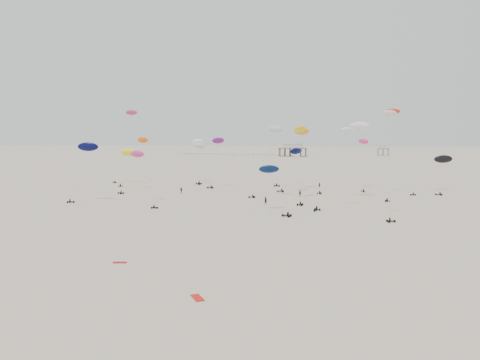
% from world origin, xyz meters
% --- Properties ---
extents(ground_plane, '(900.00, 900.00, 0.00)m').
position_xyz_m(ground_plane, '(0.00, 200.00, 0.00)').
color(ground_plane, beige).
extents(pavilion_main, '(21.00, 13.00, 9.80)m').
position_xyz_m(pavilion_main, '(-10.00, 350.00, 4.22)').
color(pavilion_main, brown).
rests_on(pavilion_main, ground).
extents(pavilion_small, '(9.00, 7.00, 8.00)m').
position_xyz_m(pavilion_small, '(60.00, 380.00, 3.49)').
color(pavilion_small, brown).
rests_on(pavilion_small, ground).
extents(pier_fence, '(80.20, 0.20, 1.50)m').
position_xyz_m(pier_fence, '(-62.00, 350.00, 0.77)').
color(pier_fence, black).
rests_on(pier_fence, ground).
extents(rig_0, '(4.11, 15.46, 17.99)m').
position_xyz_m(rig_0, '(28.88, 138.97, 11.55)').
color(rig_0, black).
rests_on(rig_0, ground).
extents(rig_1, '(7.07, 7.17, 25.45)m').
position_xyz_m(rig_1, '(-50.68, 143.81, 20.14)').
color(rig_1, black).
rests_on(rig_1, ground).
extents(rig_2, '(8.39, 10.46, 12.04)m').
position_xyz_m(rig_2, '(6.89, 90.21, 7.02)').
color(rig_2, black).
rests_on(rig_2, ground).
extents(rig_3, '(9.16, 10.64, 19.32)m').
position_xyz_m(rig_3, '(19.62, 97.13, 9.91)').
color(rig_3, black).
rests_on(rig_3, ground).
extents(rig_4, '(8.39, 14.83, 15.15)m').
position_xyz_m(rig_4, '(6.04, 147.58, 7.18)').
color(rig_4, black).
rests_on(rig_4, ground).
extents(rig_5, '(4.39, 16.56, 20.99)m').
position_xyz_m(rig_5, '(11.34, 109.89, 14.33)').
color(rig_5, black).
rests_on(rig_5, ground).
extents(rig_6, '(4.87, 7.51, 13.95)m').
position_xyz_m(rig_6, '(-24.78, 142.89, 10.21)').
color(rig_6, black).
rests_on(rig_6, ground).
extents(rig_7, '(9.53, 12.07, 18.73)m').
position_xyz_m(rig_7, '(-24.89, 96.49, 11.24)').
color(rig_7, black).
rests_on(rig_7, ground).
extents(rig_8, '(10.49, 9.50, 20.76)m').
position_xyz_m(rig_8, '(26.96, 116.20, 17.01)').
color(rig_8, black).
rests_on(rig_8, ground).
extents(rig_9, '(8.85, 5.71, 19.16)m').
position_xyz_m(rig_9, '(3.16, 113.47, 14.12)').
color(rig_9, black).
rests_on(rig_9, ground).
extents(rig_10, '(7.42, 6.87, 13.03)m').
position_xyz_m(rig_10, '(8.02, 127.30, 9.17)').
color(rig_10, black).
rests_on(rig_10, ground).
extents(rig_11, '(3.18, 9.64, 21.96)m').
position_xyz_m(rig_11, '(30.62, 86.90, 12.94)').
color(rig_11, black).
rests_on(rig_11, ground).
extents(rig_12, '(8.45, 7.58, 24.40)m').
position_xyz_m(rig_12, '(37.01, 129.23, 19.37)').
color(rig_12, black).
rests_on(rig_12, ground).
extents(rig_13, '(5.21, 16.28, 16.86)m').
position_xyz_m(rig_13, '(-39.83, 123.89, 9.16)').
color(rig_13, black).
rests_on(rig_13, ground).
extents(rig_14, '(6.38, 6.24, 14.97)m').
position_xyz_m(rig_14, '(-41.22, 97.29, 11.91)').
color(rig_14, black).
rests_on(rig_14, ground).
extents(rig_15, '(6.59, 14.42, 14.60)m').
position_xyz_m(rig_15, '(-49.00, 139.50, 9.54)').
color(rig_15, black).
rests_on(rig_15, ground).
extents(rig_16, '(9.51, 15.26, 20.83)m').
position_xyz_m(rig_16, '(11.06, 132.79, 15.36)').
color(rig_16, black).
rests_on(rig_16, ground).
extents(rig_17, '(7.62, 15.59, 15.63)m').
position_xyz_m(rig_17, '(51.79, 137.60, 8.37)').
color(rig_17, black).
rests_on(rig_17, ground).
extents(rig_18, '(4.60, 7.45, 15.94)m').
position_xyz_m(rig_18, '(-16.54, 133.66, 11.50)').
color(rig_18, black).
rests_on(rig_18, ground).
extents(rig_19, '(6.05, 11.08, 16.21)m').
position_xyz_m(rig_19, '(-26.41, 146.98, 9.71)').
color(rig_19, black).
rests_on(rig_19, ground).
extents(spectator_0, '(0.96, 0.83, 2.20)m').
position_xyz_m(spectator_0, '(3.83, 100.54, 0.00)').
color(spectator_0, black).
rests_on(spectator_0, ground).
extents(spectator_1, '(1.01, 0.61, 2.04)m').
position_xyz_m(spectator_1, '(11.13, 115.83, 0.00)').
color(spectator_1, black).
rests_on(spectator_1, ground).
extents(spectator_2, '(1.29, 0.90, 1.98)m').
position_xyz_m(spectator_2, '(-22.92, 117.20, 0.00)').
color(spectator_2, black).
rests_on(spectator_2, ground).
extents(spectator_3, '(0.72, 0.52, 1.89)m').
position_xyz_m(spectator_3, '(15.67, 139.15, 0.00)').
color(spectator_3, black).
rests_on(spectator_3, ground).
extents(grounded_kite_a, '(1.97, 2.33, 0.08)m').
position_xyz_m(grounded_kite_a, '(5.92, 34.85, 0.00)').
color(grounded_kite_a, red).
rests_on(grounded_kite_a, ground).
extents(grounded_kite_b, '(1.90, 1.01, 0.07)m').
position_xyz_m(grounded_kite_b, '(-7.82, 45.72, 0.00)').
color(grounded_kite_b, '#B30B0C').
rests_on(grounded_kite_b, ground).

